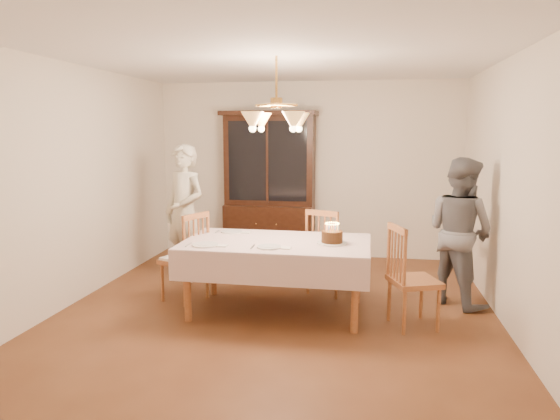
% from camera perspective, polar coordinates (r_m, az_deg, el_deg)
% --- Properties ---
extents(ground, '(5.00, 5.00, 0.00)m').
position_cam_1_polar(ground, '(5.36, -0.38, -11.50)').
color(ground, '#583019').
rests_on(ground, ground).
extents(room_shell, '(5.00, 5.00, 5.00)m').
position_cam_1_polar(room_shell, '(5.02, -0.40, 5.64)').
color(room_shell, white).
rests_on(room_shell, ground).
extents(dining_table, '(1.90, 1.10, 0.76)m').
position_cam_1_polar(dining_table, '(5.16, -0.39, -4.37)').
color(dining_table, brown).
rests_on(dining_table, ground).
extents(china_hutch, '(1.38, 0.54, 2.16)m').
position_cam_1_polar(china_hutch, '(7.38, -1.18, 2.50)').
color(china_hutch, black).
rests_on(china_hutch, ground).
extents(chair_far_side, '(0.56, 0.55, 1.00)m').
position_cam_1_polar(chair_far_side, '(5.85, 5.51, -5.22)').
color(chair_far_side, brown).
rests_on(chair_far_side, ground).
extents(chair_left_end, '(0.56, 0.57, 1.00)m').
position_cam_1_polar(chair_left_end, '(5.68, -10.81, -5.66)').
color(chair_left_end, brown).
rests_on(chair_left_end, ground).
extents(chair_right_end, '(0.55, 0.56, 1.00)m').
position_cam_1_polar(chair_right_end, '(5.00, 14.93, -7.97)').
color(chair_right_end, brown).
rests_on(chair_right_end, ground).
extents(elderly_woman, '(0.74, 0.65, 1.72)m').
position_cam_1_polar(elderly_woman, '(6.40, -10.83, -0.31)').
color(elderly_woman, '#F0E7CA').
rests_on(elderly_woman, ground).
extents(adult_in_grey, '(0.97, 0.99, 1.60)m').
position_cam_1_polar(adult_in_grey, '(5.73, 19.84, -2.34)').
color(adult_in_grey, slate).
rests_on(adult_in_grey, ground).
extents(birthday_cake, '(0.30, 0.30, 0.21)m').
position_cam_1_polar(birthday_cake, '(5.04, 5.97, -3.16)').
color(birthday_cake, white).
rests_on(birthday_cake, dining_table).
extents(place_setting_near_left, '(0.41, 0.26, 0.02)m').
position_cam_1_polar(place_setting_near_left, '(4.98, -8.41, -3.97)').
color(place_setting_near_left, white).
rests_on(place_setting_near_left, dining_table).
extents(place_setting_near_right, '(0.38, 0.23, 0.02)m').
position_cam_1_polar(place_setting_near_right, '(4.84, -1.10, -4.26)').
color(place_setting_near_right, white).
rests_on(place_setting_near_right, dining_table).
extents(place_setting_far_left, '(0.39, 0.24, 0.02)m').
position_cam_1_polar(place_setting_far_left, '(5.60, -5.41, -2.48)').
color(place_setting_far_left, white).
rests_on(place_setting_far_left, dining_table).
extents(chandelier, '(0.62, 0.62, 0.73)m').
position_cam_1_polar(chandelier, '(5.02, -0.41, 10.16)').
color(chandelier, '#BF8C3F').
rests_on(chandelier, ground).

